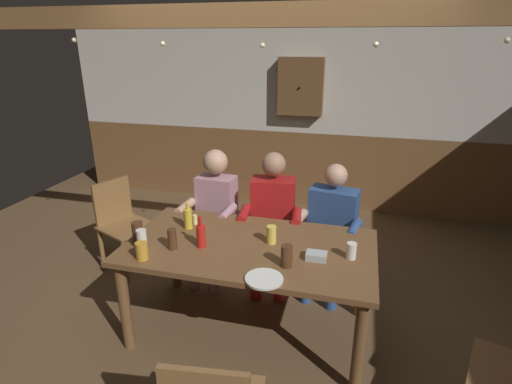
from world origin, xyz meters
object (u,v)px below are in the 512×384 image
Objects in this scene: person_2 at (330,225)px; pint_glass_5 at (287,256)px; pint_glass_6 at (142,240)px; person_0 at (214,210)px; pint_glass_3 at (138,231)px; plate_0 at (264,279)px; table_candle at (195,220)px; pint_glass_2 at (142,251)px; bottle_1 at (188,218)px; pint_glass_0 at (351,251)px; pint_glass_4 at (172,239)px; bottle_0 at (201,235)px; wall_dart_cabinet at (301,87)px; chair_empty_far_end at (122,222)px; dining_table at (250,256)px; person_1 at (272,215)px; condiment_caddy at (316,256)px; pint_glass_1 at (271,235)px.

person_2 is 7.75× the size of pint_glass_5.
person_2 is 7.45× the size of pint_glass_6.
person_0 reaches higher than pint_glass_3.
plate_0 is 1.63× the size of pint_glass_3.
pint_glass_2 is at bearing -102.13° from table_candle.
person_2 is at bearing 28.07° from bottle_1.
pint_glass_4 is (-1.24, -0.18, 0.02)m from pint_glass_0.
wall_dart_cabinet is (0.27, 2.71, 0.76)m from bottle_0.
bottle_0 is (1.15, -0.74, 0.37)m from chair_empty_far_end.
pint_glass_0 reaches higher than dining_table.
person_1 reaches higher than person_2.
pint_glass_0 is 1.46m from pint_glass_6.
table_candle is 0.57× the size of condiment_caddy.
pint_glass_1 is (0.67, -0.16, 0.03)m from table_candle.
chair_empty_far_end is 2.31m from pint_glass_0.
pint_glass_3 is at bearing -133.44° from bottle_1.
dining_table is 0.78m from pint_glass_6.
person_1 reaches higher than pint_glass_6.
pint_glass_5 is at bearing -28.36° from table_candle.
person_1 is 1.50m from chair_empty_far_end.
person_2 is 1.33× the size of chair_empty_far_end.
person_2 is at bearing 41.19° from pint_glass_4.
table_candle is 0.53× the size of pint_glass_5.
person_1 is 5.80× the size of bottle_1.
condiment_caddy is at bearing 114.45° from person_1.
wall_dart_cabinet reaches higher than pint_glass_4.
person_1 is 0.94m from condiment_caddy.
person_0 is 2.15m from wall_dart_cabinet.
bottle_1 is 1.60× the size of pint_glass_1.
wall_dart_cabinet is (-0.59, 1.87, 0.96)m from person_2.
pint_glass_3 is at bearing 130.70° from pint_glass_6.
plate_0 is 1.01× the size of bottle_0.
person_1 is at bearing -176.13° from person_0.
person_0 is at bearing 137.14° from pint_glass_1.
table_candle is at bearing 35.01° from person_2.
person_1 reaches higher than bottle_0.
table_candle is at bearing 51.29° from pint_glass_3.
pint_glass_6 reaches higher than dining_table.
person_0 is at bearing 92.81° from table_candle.
pint_glass_6 is (0.11, -0.12, 0.01)m from pint_glass_3.
person_0 reaches higher than pint_glass_0.
condiment_caddy is at bearing 2.13° from bottle_0.
bottle_0 reaches higher than chair_empty_far_end.
bottle_0 is 0.34m from bottle_1.
person_2 is at bearing 115.61° from chair_empty_far_end.
chair_empty_far_end is at bearing 154.54° from pint_glass_5.
dining_table is 2.05× the size of chair_empty_far_end.
person_2 reaches higher than pint_glass_5.
dining_table is at bearing 144.55° from pint_glass_5.
wall_dart_cabinet is (0.59, 2.97, 0.79)m from pint_glass_2.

